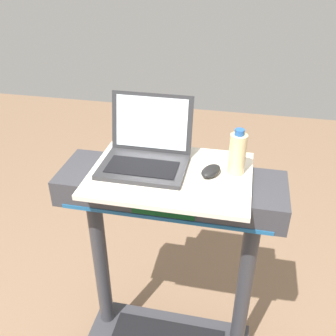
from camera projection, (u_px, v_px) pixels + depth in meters
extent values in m
cylinder|color=#38383D|center=(101.00, 261.00, 1.83)|extent=(0.07, 0.07, 0.82)
cylinder|color=#38383D|center=(245.00, 284.00, 1.71)|extent=(0.07, 0.07, 0.82)
cube|color=#38383D|center=(171.00, 188.00, 1.53)|extent=(0.90, 0.28, 0.11)
cube|color=#0C3F19|center=(163.00, 210.00, 1.41)|extent=(0.24, 0.01, 0.06)
cube|color=#1E598C|center=(163.00, 219.00, 1.43)|extent=(0.81, 0.00, 0.02)
cube|color=beige|center=(171.00, 175.00, 1.49)|extent=(0.62, 0.45, 0.02)
cube|color=#2D2D30|center=(143.00, 167.00, 1.51)|extent=(0.34, 0.24, 0.02)
cube|color=black|center=(142.00, 167.00, 1.49)|extent=(0.28, 0.13, 0.00)
cube|color=#2D2D30|center=(152.00, 123.00, 1.56)|extent=(0.34, 0.06, 0.24)
cube|color=white|center=(151.00, 123.00, 1.56)|extent=(0.30, 0.05, 0.21)
ellipsoid|color=black|center=(211.00, 171.00, 1.47)|extent=(0.10, 0.12, 0.03)
cylinder|color=beige|center=(237.00, 154.00, 1.45)|extent=(0.07, 0.07, 0.16)
cylinder|color=#2659A5|center=(240.00, 132.00, 1.40)|extent=(0.04, 0.04, 0.02)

